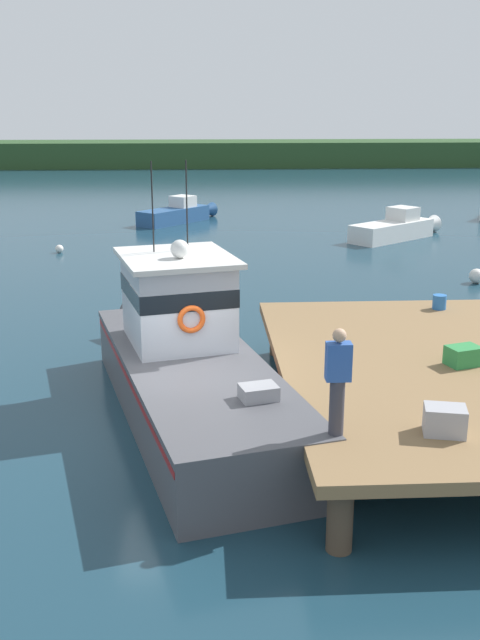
{
  "coord_description": "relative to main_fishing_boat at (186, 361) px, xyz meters",
  "views": [
    {
      "loc": [
        0.38,
        -12.73,
        5.84
      ],
      "look_at": [
        1.2,
        2.35,
        1.4
      ],
      "focal_mm": 41.08,
      "sensor_mm": 36.0,
      "label": 1
    }
  ],
  "objects": [
    {
      "name": "deckhand_by_the_boat",
      "position": [
        2.25,
        -3.9,
        1.05
      ],
      "size": [
        0.36,
        0.22,
        1.63
      ],
      "color": "#383842",
      "rests_on": "dock"
    },
    {
      "name": "moored_boat_outer_mooring",
      "position": [
        9.24,
        18.92,
        -0.52
      ],
      "size": [
        5.02,
        4.28,
        1.41
      ],
      "color": "white",
      "rests_on": "ground"
    },
    {
      "name": "main_fishing_boat",
      "position": [
        0.0,
        0.0,
        0.0
      ],
      "size": [
        4.47,
        9.94,
        4.8
      ],
      "color": "#4C4C51",
      "rests_on": "ground"
    },
    {
      "name": "crate_stack_near_edge",
      "position": [
        3.85,
        -3.95,
        0.4
      ],
      "size": [
        0.68,
        0.56,
        0.42
      ],
      "primitive_type": "cube",
      "rotation": [
        0.0,
        0.0,
        -0.22
      ],
      "color": "#9E9EA3",
      "rests_on": "dock"
    },
    {
      "name": "dock",
      "position": [
        4.74,
        -0.9,
        0.07
      ],
      "size": [
        6.0,
        9.0,
        1.2
      ],
      "color": "#4C3D2D",
      "rests_on": "ground"
    },
    {
      "name": "ground_plane",
      "position": [
        -0.06,
        -0.9,
        -1.01
      ],
      "size": [
        200.0,
        200.0,
        0.0
      ],
      "primitive_type": "plane",
      "color": "#193847"
    },
    {
      "name": "mooring_buoy_channel_marker",
      "position": [
        9.7,
        10.22,
        -0.76
      ],
      "size": [
        0.5,
        0.5,
        0.5
      ],
      "primitive_type": "sphere",
      "color": "silver",
      "rests_on": "ground"
    },
    {
      "name": "crate_stack_mid_dock",
      "position": [
        5.16,
        -1.05,
        0.37
      ],
      "size": [
        0.7,
        0.6,
        0.36
      ],
      "primitive_type": "cube",
      "rotation": [
        0.0,
        0.0,
        0.31
      ],
      "color": "#2D8442",
      "rests_on": "dock"
    },
    {
      "name": "mooring_buoy_inshore",
      "position": [
        -5.49,
        16.4,
        -0.84
      ],
      "size": [
        0.33,
        0.33,
        0.33
      ],
      "primitive_type": "sphere",
      "color": "silver",
      "rests_on": "ground"
    },
    {
      "name": "bait_bucket",
      "position": [
        5.94,
        2.8,
        0.36
      ],
      "size": [
        0.32,
        0.32,
        0.34
      ],
      "primitive_type": "cylinder",
      "color": "#2866B2",
      "rests_on": "dock"
    },
    {
      "name": "moored_boat_off_the_point",
      "position": [
        -0.8,
        24.42,
        -0.55
      ],
      "size": [
        4.18,
        4.61,
        1.32
      ],
      "color": "#285184",
      "rests_on": "ground"
    },
    {
      "name": "far_shoreline",
      "position": [
        -0.06,
        61.1,
        0.19
      ],
      "size": [
        120.0,
        8.0,
        2.4
      ],
      "primitive_type": "cube",
      "color": "#284723",
      "rests_on": "ground"
    },
    {
      "name": "mooring_buoy_outer",
      "position": [
        3.41,
        5.93,
        -0.77
      ],
      "size": [
        0.48,
        0.48,
        0.48
      ],
      "primitive_type": "sphere",
      "color": "red",
      "rests_on": "ground"
    }
  ]
}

